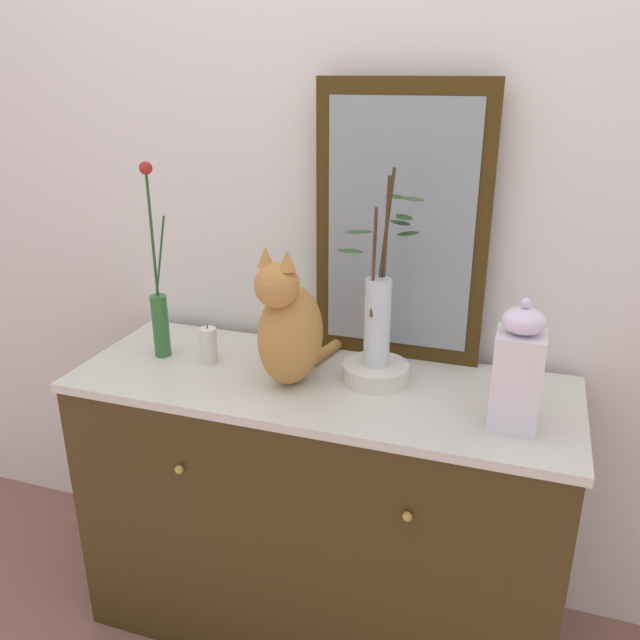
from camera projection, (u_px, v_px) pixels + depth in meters
The scene contains 10 objects.
ground_plane at pixel (320, 616), 2.10m from camera, with size 6.00×6.00×0.00m, color #8E5E50.
wall_back at pixel (355, 197), 1.93m from camera, with size 4.40×0.08×2.60m, color white.
sideboard at pixel (320, 508), 1.95m from camera, with size 1.39×0.53×0.85m.
mirror_leaning at pixel (400, 226), 1.82m from camera, with size 0.49×0.03×0.79m.
cat_sitting at pixel (289, 328), 1.73m from camera, with size 0.20×0.38×0.39m.
vase_slim_green at pixel (159, 308), 1.91m from camera, with size 0.07×0.05×0.57m.
bowl_porcelain at pixel (376, 372), 1.79m from camera, with size 0.18×0.18×0.05m, color silver.
vase_glass_clear at pixel (378, 311), 1.73m from camera, with size 0.22×0.14×0.53m.
jar_lidded_porcelain at pixel (518, 370), 1.52m from camera, with size 0.11×0.11×0.33m.
candle_pillar at pixel (209, 345), 1.89m from camera, with size 0.05×0.05×0.12m.
Camera 1 is at (0.51, -1.53, 1.65)m, focal length 36.52 mm.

